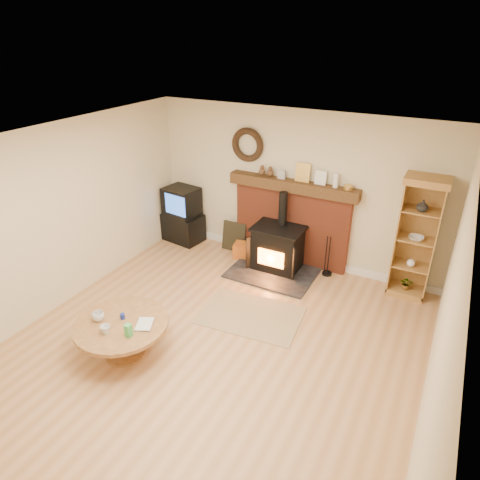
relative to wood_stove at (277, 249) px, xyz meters
The scene contains 11 objects.
ground 2.31m from the wood_stove, 88.24° to the right, with size 5.50×5.50×0.00m, color #B17A49.
room_shell 2.56m from the wood_stove, 88.63° to the right, with size 5.02×5.52×2.61m.
chimney_breast 0.58m from the wood_stove, 79.71° to the left, with size 2.20×0.22×1.78m.
wood_stove is the anchor object (origin of this frame).
area_rug 1.44m from the wood_stove, 81.62° to the right, with size 1.41×0.97×0.01m, color brown.
tv_unit 2.04m from the wood_stove, behind, with size 0.78×0.59×1.05m.
curio_cabinet 2.16m from the wood_stove, ahead, with size 0.60×0.44×1.88m.
firelog_box 0.70m from the wood_stove, 169.13° to the left, with size 0.42×0.26×0.26m, color gold.
leaning_painting 1.01m from the wood_stove, 164.24° to the left, with size 0.45×0.03×0.54m, color black.
fire_tools 0.89m from the wood_stove, 15.35° to the left, with size 0.16×0.16×0.70m.
coffee_table 2.96m from the wood_stove, 106.66° to the right, with size 1.15×1.15×0.64m.
Camera 1 is at (2.33, -3.59, 3.72)m, focal length 32.00 mm.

